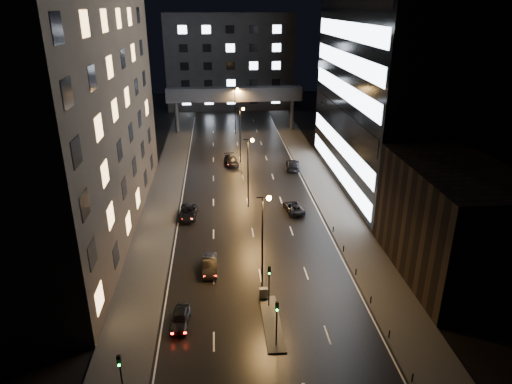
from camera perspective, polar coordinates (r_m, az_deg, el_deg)
ground at (r=76.74m, az=-1.61°, el=1.83°), size 160.00×160.00×0.00m
sidewalk_left at (r=72.43m, az=-11.29°, el=0.15°), size 5.00×110.00×0.15m
sidewalk_right at (r=73.84m, az=8.36°, el=0.79°), size 5.00×110.00×0.15m
building_left at (r=59.07m, az=-23.83°, el=13.78°), size 15.00×48.00×40.00m
building_right_low at (r=51.78m, az=23.33°, el=-3.50°), size 10.00×18.00×12.00m
building_right_glass at (r=73.82m, az=19.18°, el=17.78°), size 20.00×36.00×45.00m
building_far at (r=130.56m, az=-3.30°, el=16.05°), size 34.00×14.00×25.00m
skybridge at (r=103.48m, az=-2.71°, el=12.04°), size 30.00×3.00×10.00m
median_island at (r=43.40m, az=2.00°, el=-16.00°), size 1.60×8.00×0.15m
traffic_signal_near at (r=43.63m, az=1.65°, el=-10.87°), size 0.28×0.34×4.40m
traffic_signal_far at (r=39.19m, az=2.60°, el=-15.27°), size 0.28×0.34×4.40m
traffic_signal_corner at (r=36.01m, az=-16.57°, el=-20.76°), size 0.28×0.34×4.40m
bollard_row at (r=48.70m, az=13.22°, el=-11.33°), size 0.12×25.12×0.90m
streetlight_near at (r=44.91m, az=1.01°, el=-4.79°), size 1.45×0.50×10.15m
streetlight_mid_a at (r=63.28m, az=-0.86°, el=3.51°), size 1.45×0.50×10.15m
streetlight_mid_b at (r=82.41m, az=-1.90°, el=8.02°), size 1.45×0.50×10.15m
streetlight_far at (r=101.87m, az=-2.55°, el=10.82°), size 1.45×0.50×10.15m
car_away_a at (r=43.44m, az=-9.45°, el=-15.31°), size 1.90×4.07×1.35m
car_away_b at (r=50.46m, az=-5.79°, el=-9.10°), size 1.58×4.50×1.48m
car_away_c at (r=62.92m, az=-8.50°, el=-2.54°), size 2.76×5.34×1.44m
car_away_d at (r=82.86m, az=-3.12°, el=3.95°), size 2.82×5.51×1.53m
car_toward_a at (r=64.06m, az=4.72°, el=-1.94°), size 2.79×5.00×1.32m
car_toward_b at (r=80.74m, az=4.62°, el=3.44°), size 2.97×5.87×1.63m
utility_cabinet at (r=45.92m, az=0.94°, el=-12.54°), size 0.84×0.49×1.15m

